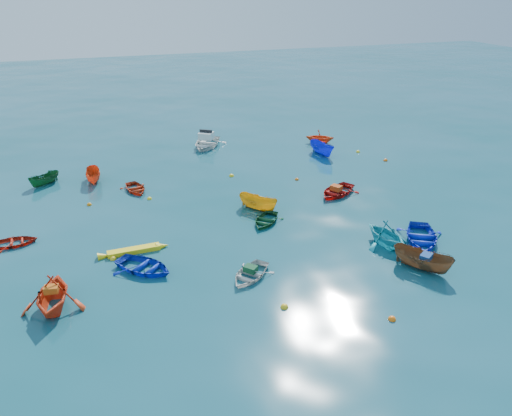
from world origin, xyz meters
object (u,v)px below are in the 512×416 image
object	(u,v)px
kayak_yellow	(134,252)
dinghy_blue_sw	(144,270)
dinghy_blue_se	(421,241)
motorboat_white	(207,147)
dinghy_white_near	(250,277)

from	to	relation	value
kayak_yellow	dinghy_blue_sw	bearing A→B (deg)	-174.14
dinghy_blue_se	motorboat_white	xyz separation A→B (m)	(-7.36, 21.16, 0.00)
dinghy_blue_sw	motorboat_white	distance (m)	20.78
dinghy_blue_sw	dinghy_blue_se	size ratio (longest dim) A/B	0.88
dinghy_blue_se	motorboat_white	distance (m)	22.41
dinghy_white_near	kayak_yellow	world-z (taller)	dinghy_white_near
dinghy_blue_sw	motorboat_white	xyz separation A→B (m)	(7.98, 19.19, 0.00)
dinghy_blue_sw	dinghy_white_near	distance (m)	5.47
dinghy_blue_se	motorboat_white	size ratio (longest dim) A/B	0.89
dinghy_white_near	kayak_yellow	bearing A→B (deg)	-172.14
dinghy_blue_sw	dinghy_white_near	xyz separation A→B (m)	(4.94, -2.36, 0.00)
motorboat_white	dinghy_blue_se	bearing A→B (deg)	-37.62
kayak_yellow	motorboat_white	bearing A→B (deg)	-27.74
kayak_yellow	motorboat_white	world-z (taller)	motorboat_white
dinghy_white_near	motorboat_white	size ratio (longest dim) A/B	0.66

